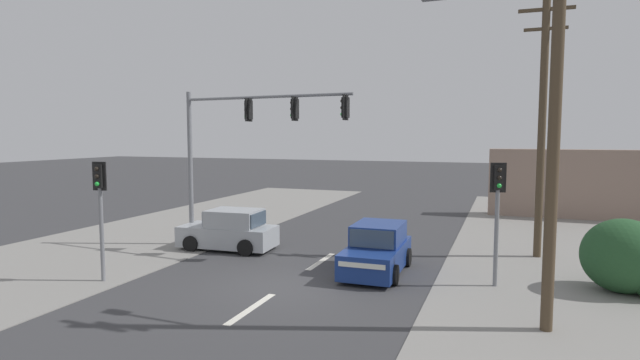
{
  "coord_description": "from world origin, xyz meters",
  "views": [
    {
      "loc": [
        5.87,
        -12.76,
        4.32
      ],
      "look_at": [
        -0.41,
        4.0,
        2.72
      ],
      "focal_mm": 28.0,
      "sensor_mm": 36.0,
      "label": 1
    }
  ],
  "objects_px": {
    "pedestal_signal_left_kerb": "(100,201)",
    "hatchback_oncoming_mid": "(230,231)",
    "traffic_signal_mast": "(241,135)",
    "pedestal_signal_right_kerb": "(497,203)",
    "hatchback_kerbside_parked": "(377,250)",
    "utility_pole_midground_right": "(542,123)",
    "utility_pole_foreground_right": "(550,74)"
  },
  "relations": [
    {
      "from": "utility_pole_foreground_right",
      "to": "traffic_signal_mast",
      "type": "bearing_deg",
      "value": 155.67
    },
    {
      "from": "pedestal_signal_left_kerb",
      "to": "pedestal_signal_right_kerb",
      "type": "bearing_deg",
      "value": 18.01
    },
    {
      "from": "pedestal_signal_left_kerb",
      "to": "hatchback_kerbside_parked",
      "type": "height_order",
      "value": "pedestal_signal_left_kerb"
    },
    {
      "from": "hatchback_oncoming_mid",
      "to": "hatchback_kerbside_parked",
      "type": "bearing_deg",
      "value": -10.68
    },
    {
      "from": "utility_pole_midground_right",
      "to": "utility_pole_foreground_right",
      "type": "bearing_deg",
      "value": -92.42
    },
    {
      "from": "utility_pole_foreground_right",
      "to": "traffic_signal_mast",
      "type": "relative_size",
      "value": 1.53
    },
    {
      "from": "utility_pole_midground_right",
      "to": "pedestal_signal_left_kerb",
      "type": "bearing_deg",
      "value": -147.61
    },
    {
      "from": "pedestal_signal_right_kerb",
      "to": "pedestal_signal_left_kerb",
      "type": "bearing_deg",
      "value": -161.99
    },
    {
      "from": "pedestal_signal_right_kerb",
      "to": "pedestal_signal_left_kerb",
      "type": "relative_size",
      "value": 1.0
    },
    {
      "from": "utility_pole_midground_right",
      "to": "hatchback_kerbside_parked",
      "type": "bearing_deg",
      "value": -141.48
    },
    {
      "from": "utility_pole_midground_right",
      "to": "pedestal_signal_right_kerb",
      "type": "bearing_deg",
      "value": -107.4
    },
    {
      "from": "traffic_signal_mast",
      "to": "pedestal_signal_right_kerb",
      "type": "bearing_deg",
      "value": -9.42
    },
    {
      "from": "pedestal_signal_right_kerb",
      "to": "hatchback_kerbside_parked",
      "type": "distance_m",
      "value": 3.96
    },
    {
      "from": "traffic_signal_mast",
      "to": "pedestal_signal_left_kerb",
      "type": "distance_m",
      "value": 5.71
    },
    {
      "from": "utility_pole_foreground_right",
      "to": "utility_pole_midground_right",
      "type": "distance_m",
      "value": 7.31
    },
    {
      "from": "utility_pole_foreground_right",
      "to": "pedestal_signal_right_kerb",
      "type": "bearing_deg",
      "value": 108.4
    },
    {
      "from": "utility_pole_midground_right",
      "to": "traffic_signal_mast",
      "type": "bearing_deg",
      "value": -165.34
    },
    {
      "from": "hatchback_kerbside_parked",
      "to": "utility_pole_midground_right",
      "type": "bearing_deg",
      "value": 38.52
    },
    {
      "from": "pedestal_signal_right_kerb",
      "to": "pedestal_signal_left_kerb",
      "type": "xyz_separation_m",
      "value": [
        -10.89,
        -3.54,
        0.0
      ]
    },
    {
      "from": "hatchback_oncoming_mid",
      "to": "traffic_signal_mast",
      "type": "bearing_deg",
      "value": 3.37
    },
    {
      "from": "pedestal_signal_right_kerb",
      "to": "utility_pole_midground_right",
      "type": "bearing_deg",
      "value": 72.6
    },
    {
      "from": "pedestal_signal_left_kerb",
      "to": "utility_pole_foreground_right",
      "type": "bearing_deg",
      "value": 2.4
    },
    {
      "from": "hatchback_oncoming_mid",
      "to": "hatchback_kerbside_parked",
      "type": "height_order",
      "value": "same"
    },
    {
      "from": "pedestal_signal_right_kerb",
      "to": "hatchback_oncoming_mid",
      "type": "relative_size",
      "value": 0.96
    },
    {
      "from": "utility_pole_foreground_right",
      "to": "hatchback_oncoming_mid",
      "type": "relative_size",
      "value": 2.82
    },
    {
      "from": "traffic_signal_mast",
      "to": "pedestal_signal_right_kerb",
      "type": "distance_m",
      "value": 9.36
    },
    {
      "from": "utility_pole_midground_right",
      "to": "traffic_signal_mast",
      "type": "relative_size",
      "value": 1.32
    },
    {
      "from": "pedestal_signal_right_kerb",
      "to": "hatchback_oncoming_mid",
      "type": "bearing_deg",
      "value": 171.28
    },
    {
      "from": "hatchback_oncoming_mid",
      "to": "utility_pole_midground_right",
      "type": "bearing_deg",
      "value": 14.12
    },
    {
      "from": "utility_pole_midground_right",
      "to": "hatchback_kerbside_parked",
      "type": "relative_size",
      "value": 2.47
    },
    {
      "from": "hatchback_oncoming_mid",
      "to": "hatchback_kerbside_parked",
      "type": "relative_size",
      "value": 1.02
    },
    {
      "from": "pedestal_signal_left_kerb",
      "to": "hatchback_oncoming_mid",
      "type": "height_order",
      "value": "pedestal_signal_left_kerb"
    }
  ]
}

